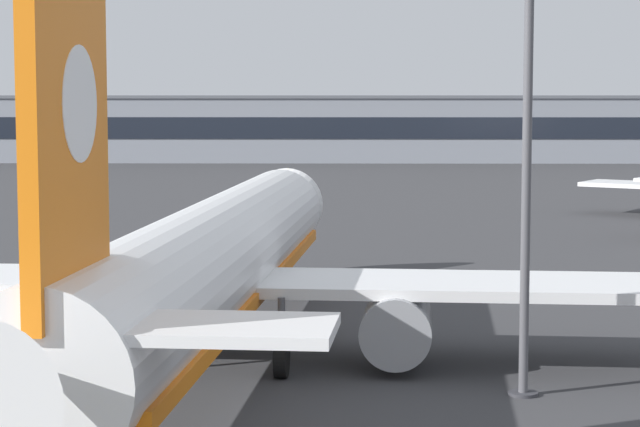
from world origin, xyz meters
TOP-DOWN VIEW (x-y plane):
  - taxiway_centreline at (0.00, 30.00)m, footprint 1.85×180.00m
  - airliner_foreground at (1.04, 10.89)m, footprint 32.29×41.53m
  - apron_lamp_post at (10.80, 6.64)m, footprint 2.24×0.90m
  - safety_cone_by_nose_gear at (1.99, 26.12)m, footprint 0.44×0.44m
  - terminal_building at (1.87, 136.21)m, footprint 111.02×12.40m

SIDE VIEW (x-z plane):
  - taxiway_centreline at x=0.00m, z-range 0.00..0.01m
  - safety_cone_by_nose_gear at x=1.99m, z-range -0.02..0.53m
  - airliner_foreground at x=1.04m, z-range -2.46..9.19m
  - terminal_building at x=1.87m, z-range 0.01..8.84m
  - apron_lamp_post at x=10.80m, z-range 0.31..13.42m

